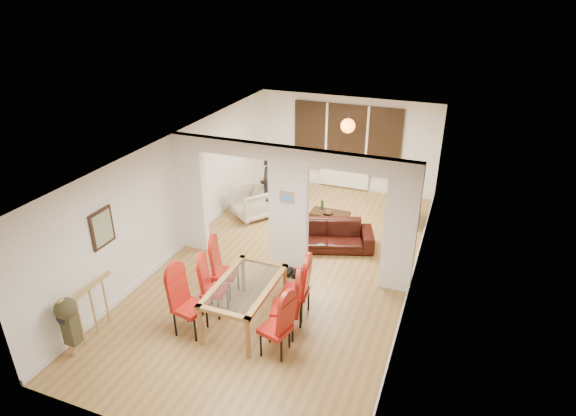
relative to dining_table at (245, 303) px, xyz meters
The scene contains 24 objects.
floor 2.01m from the dining_table, 88.88° to the left, with size 5.00×9.00×0.01m, color olive.
room_walls 2.17m from the dining_table, 88.88° to the left, with size 5.00×9.00×2.60m, color silver, non-canonical shape.
divider_wall 2.17m from the dining_table, 88.88° to the left, with size 5.00×0.18×2.60m, color white.
bay_window_blinds 6.50m from the dining_table, 89.66° to the left, with size 3.00×0.08×1.80m, color black.
radiator 6.37m from the dining_table, 89.65° to the left, with size 1.40×0.08×0.50m, color white.
pendant_light 5.57m from the dining_table, 86.32° to the left, with size 0.36×0.36×0.36m, color orange.
stair_newel 2.54m from the dining_table, 150.91° to the right, with size 0.40×1.20×1.10m, color #A3824B, non-canonical shape.
wall_poster 2.75m from the dining_table, 169.97° to the right, with size 0.04×0.52×0.67m, color gray.
pillar_photo 2.23m from the dining_table, 88.82° to the left, with size 0.30×0.03×0.25m, color #4C8CD8.
dining_table is the anchor object (origin of this frame).
dining_chair_la 0.95m from the dining_table, 142.96° to the right, with size 0.46×0.46×1.16m, color maroon, non-canonical shape.
dining_chair_lb 0.65m from the dining_table, behind, with size 0.42×0.42×1.04m, color maroon, non-canonical shape.
dining_chair_lc 0.94m from the dining_table, 139.66° to the left, with size 0.43×0.43×1.08m, color maroon, non-canonical shape.
dining_chair_ra 0.93m from the dining_table, 33.69° to the right, with size 0.43×0.43×1.07m, color maroon, non-canonical shape.
dining_chair_rb 0.77m from the dining_table, ahead, with size 0.46×0.46×1.16m, color maroon, non-canonical shape.
dining_chair_rc 0.90m from the dining_table, 35.11° to the left, with size 0.45×0.45×1.13m, color maroon, non-canonical shape.
sofa 3.04m from the dining_table, 79.47° to the left, with size 2.03×0.79×0.59m, color black.
armchair 4.09m from the dining_table, 113.41° to the left, with size 0.82×0.84×0.77m, color #BBB39E.
person 4.15m from the dining_table, 107.60° to the left, with size 0.39×0.60×1.64m, color black.
television 5.26m from the dining_table, 67.21° to the left, with size 0.12×0.91×0.52m, color black.
coffee_table 4.27m from the dining_table, 86.56° to the left, with size 0.96×0.48×0.22m, color black, non-canonical shape.
bottle 4.36m from the dining_table, 89.72° to the left, with size 0.07×0.07×0.27m, color #143F19.
bowl 4.17m from the dining_table, 86.83° to the left, with size 0.23×0.23×0.06m, color black.
shoes 1.71m from the dining_table, 81.51° to the left, with size 0.24×0.26×0.10m, color black, non-canonical shape.
Camera 1 is at (3.07, -7.99, 5.43)m, focal length 30.00 mm.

